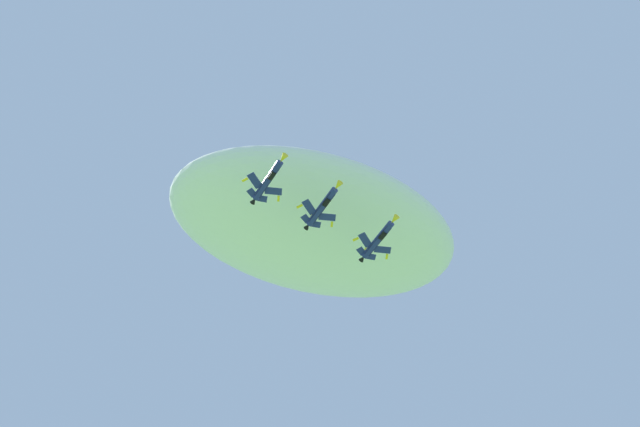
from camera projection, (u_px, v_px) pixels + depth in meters
name	position (u px, v px, depth m)	size (l,w,h in m)	color
cloud_high_distant	(315.00, 225.00, 218.65)	(83.23, 45.06, 23.02)	white
fighter_jet_lead	(378.00, 239.00, 192.58)	(10.36, 15.74, 4.37)	navy
fighter_jet_left_wing	(323.00, 206.00, 189.39)	(10.37, 15.74, 4.37)	navy
fighter_jet_right_wing	(268.00, 180.00, 185.99)	(10.36, 15.74, 4.37)	navy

